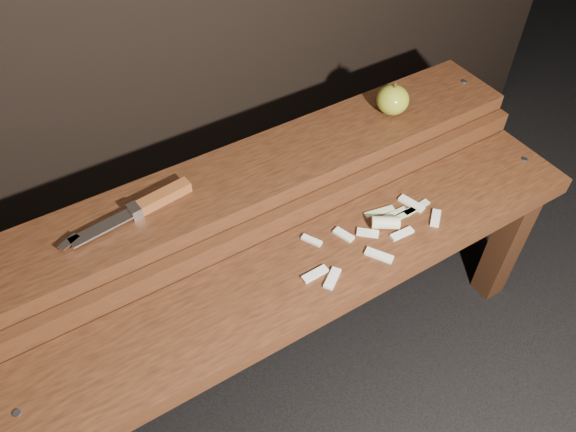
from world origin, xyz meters
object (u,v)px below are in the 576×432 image
bench_front_tier (320,287)px  bench_rear_tier (262,196)px  knife (149,204)px  apple (393,100)px

bench_front_tier → bench_rear_tier: size_ratio=1.00×
bench_rear_tier → knife: 0.25m
bench_rear_tier → apple: size_ratio=15.55×
apple → knife: (-0.57, 0.00, -0.02)m
bench_front_tier → knife: size_ratio=4.57×
apple → bench_front_tier: bearing=-145.6°
bench_front_tier → knife: 0.37m
bench_front_tier → bench_rear_tier: 0.23m
bench_rear_tier → bench_front_tier: bearing=-90.0°
bench_front_tier → apple: size_ratio=15.55×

